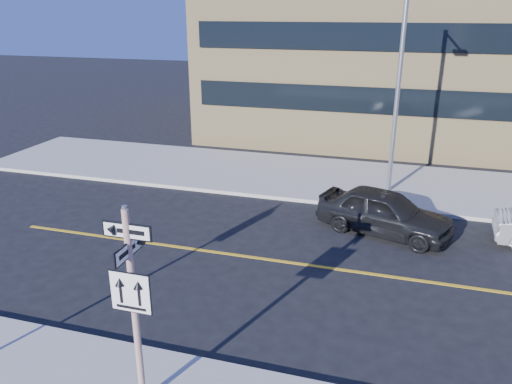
% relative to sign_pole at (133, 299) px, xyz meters
% --- Properties ---
extents(ground, '(120.00, 120.00, 0.00)m').
position_rel_sign_pole_xyz_m(ground, '(0.00, 2.51, -2.44)').
color(ground, black).
rests_on(ground, ground).
extents(sign_pole, '(0.92, 0.92, 4.06)m').
position_rel_sign_pole_xyz_m(sign_pole, '(0.00, 0.00, 0.00)').
color(sign_pole, silver).
rests_on(sign_pole, near_sidewalk).
extents(parked_car_a, '(3.13, 4.89, 1.55)m').
position_rel_sign_pole_xyz_m(parked_car_a, '(4.00, 9.53, -1.66)').
color(parked_car_a, black).
rests_on(parked_car_a, ground).
extents(streetlight_a, '(0.55, 2.25, 8.00)m').
position_rel_sign_pole_xyz_m(streetlight_a, '(4.00, 13.27, 2.32)').
color(streetlight_a, gray).
rests_on(streetlight_a, far_sidewalk).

